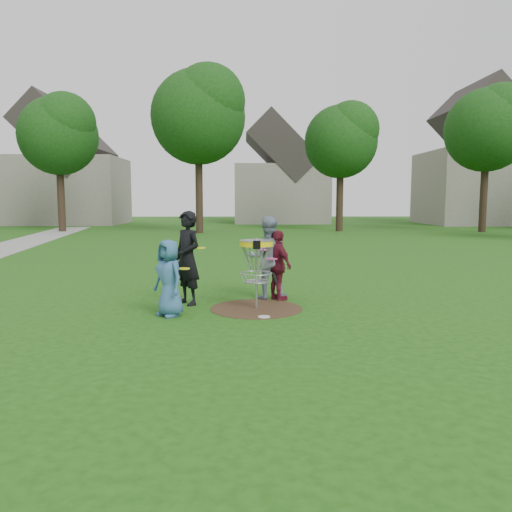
{
  "coord_description": "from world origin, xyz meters",
  "views": [
    {
      "loc": [
        -0.24,
        -9.54,
        2.14
      ],
      "look_at": [
        0.0,
        0.3,
        1.0
      ],
      "focal_mm": 35.0,
      "sensor_mm": 36.0,
      "label": 1
    }
  ],
  "objects_px": {
    "player_black": "(187,258)",
    "player_maroon": "(278,265)",
    "player_grey": "(267,258)",
    "player_blue": "(169,278)",
    "disc_golf_basket": "(256,257)"
  },
  "relations": [
    {
      "from": "player_grey",
      "to": "player_black",
      "type": "bearing_deg",
      "value": 16.66
    },
    {
      "from": "player_maroon",
      "to": "player_grey",
      "type": "bearing_deg",
      "value": 20.96
    },
    {
      "from": "player_maroon",
      "to": "disc_golf_basket",
      "type": "relative_size",
      "value": 1.07
    },
    {
      "from": "player_black",
      "to": "player_maroon",
      "type": "relative_size",
      "value": 1.28
    },
    {
      "from": "player_blue",
      "to": "player_black",
      "type": "bearing_deg",
      "value": 123.17
    },
    {
      "from": "player_grey",
      "to": "disc_golf_basket",
      "type": "bearing_deg",
      "value": 72.99
    },
    {
      "from": "player_blue",
      "to": "disc_golf_basket",
      "type": "bearing_deg",
      "value": 65.19
    },
    {
      "from": "player_black",
      "to": "player_grey",
      "type": "distance_m",
      "value": 1.74
    },
    {
      "from": "player_black",
      "to": "player_maroon",
      "type": "height_order",
      "value": "player_black"
    },
    {
      "from": "player_grey",
      "to": "player_maroon",
      "type": "xyz_separation_m",
      "value": [
        0.22,
        -0.17,
        -0.14
      ]
    },
    {
      "from": "player_black",
      "to": "disc_golf_basket",
      "type": "xyz_separation_m",
      "value": [
        1.38,
        -0.44,
        0.07
      ]
    },
    {
      "from": "player_maroon",
      "to": "disc_golf_basket",
      "type": "distance_m",
      "value": 1.0
    },
    {
      "from": "player_blue",
      "to": "player_maroon",
      "type": "height_order",
      "value": "player_maroon"
    },
    {
      "from": "player_grey",
      "to": "player_maroon",
      "type": "relative_size",
      "value": 1.19
    },
    {
      "from": "player_blue",
      "to": "player_maroon",
      "type": "xyz_separation_m",
      "value": [
        2.08,
        1.4,
        0.04
      ]
    }
  ]
}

